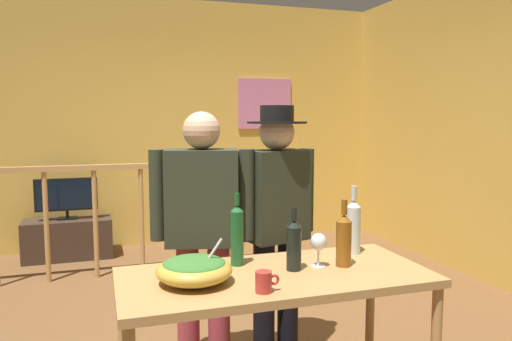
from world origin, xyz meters
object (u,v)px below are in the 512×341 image
(framed_picture, at_px, (265,104))
(mug_red, at_px, (264,282))
(person_standing_left, at_px, (203,222))
(person_standing_right, at_px, (276,214))
(tv_console, at_px, (68,238))
(serving_table, at_px, (275,289))
(wine_bottle_clear, at_px, (353,226))
(wine_bottle_amber, at_px, (344,239))
(wine_bottle_dark, at_px, (294,244))
(salad_bowl, at_px, (194,269))
(wine_bottle_green, at_px, (237,234))
(wine_glass, at_px, (318,243))
(flat_screen_tv, at_px, (66,195))
(stair_railing, at_px, (145,204))

(framed_picture, height_order, mug_red, framed_picture)
(person_standing_left, xyz_separation_m, person_standing_right, (0.45, -0.00, 0.02))
(tv_console, bearing_deg, serving_table, -71.61)
(wine_bottle_clear, bearing_deg, person_standing_left, 151.20)
(wine_bottle_amber, height_order, person_standing_right, person_standing_right)
(wine_bottle_dark, height_order, person_standing_right, person_standing_right)
(salad_bowl, relative_size, wine_bottle_green, 0.93)
(salad_bowl, relative_size, person_standing_left, 0.22)
(framed_picture, relative_size, wine_bottle_dark, 2.21)
(tv_console, xyz_separation_m, wine_glass, (1.36, -3.35, 0.68))
(wine_bottle_clear, bearing_deg, wine_bottle_green, -178.74)
(tv_console, xyz_separation_m, salad_bowl, (0.73, -3.40, 0.62))
(wine_glass, relative_size, wine_bottle_green, 0.47)
(flat_screen_tv, xyz_separation_m, wine_glass, (1.36, -3.32, 0.20))
(wine_glass, bearing_deg, flat_screen_tv, 112.29)
(framed_picture, height_order, salad_bowl, framed_picture)
(wine_bottle_amber, distance_m, wine_bottle_dark, 0.26)
(serving_table, relative_size, person_standing_right, 0.94)
(wine_bottle_dark, distance_m, mug_red, 0.35)
(wine_bottle_clear, xyz_separation_m, wine_bottle_dark, (-0.42, -0.18, -0.03))
(wine_bottle_amber, relative_size, person_standing_left, 0.22)
(stair_railing, relative_size, person_standing_right, 2.20)
(wine_bottle_green, bearing_deg, serving_table, -52.47)
(framed_picture, bearing_deg, mug_red, -108.74)
(person_standing_left, bearing_deg, mug_red, 111.56)
(wine_glass, relative_size, person_standing_left, 0.11)
(flat_screen_tv, xyz_separation_m, serving_table, (1.12, -3.34, 0.01))
(stair_railing, xyz_separation_m, wine_bottle_amber, (0.74, -2.60, 0.23))
(salad_bowl, xyz_separation_m, wine_bottle_green, (0.25, 0.20, 0.09))
(flat_screen_tv, bearing_deg, wine_bottle_green, -72.72)
(serving_table, relative_size, person_standing_left, 0.96)
(wine_bottle_clear, xyz_separation_m, person_standing_right, (-0.29, 0.41, 0.00))
(mug_red, bearing_deg, wine_bottle_green, 90.79)
(person_standing_left, bearing_deg, wine_bottle_clear, 166.33)
(salad_bowl, xyz_separation_m, mug_red, (0.26, -0.21, -0.02))
(wine_bottle_amber, relative_size, wine_bottle_dark, 1.10)
(serving_table, distance_m, wine_bottle_dark, 0.23)
(wine_bottle_green, bearing_deg, wine_bottle_amber, -19.27)
(mug_red, bearing_deg, person_standing_left, 96.43)
(stair_railing, height_order, flat_screen_tv, stair_railing)
(tv_console, bearing_deg, wine_glass, -67.90)
(wine_bottle_dark, relative_size, person_standing_right, 0.19)
(wine_bottle_dark, xyz_separation_m, person_standing_right, (0.12, 0.59, 0.03))
(stair_railing, distance_m, wine_glass, 2.66)
(stair_railing, relative_size, wine_bottle_clear, 9.35)
(stair_railing, relative_size, wine_bottle_green, 9.48)
(wine_bottle_clear, relative_size, wine_bottle_dark, 1.21)
(framed_picture, xyz_separation_m, serving_table, (-1.19, -3.67, -0.97))
(mug_red, bearing_deg, wine_bottle_dark, 46.17)
(framed_picture, height_order, wine_bottle_green, framed_picture)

